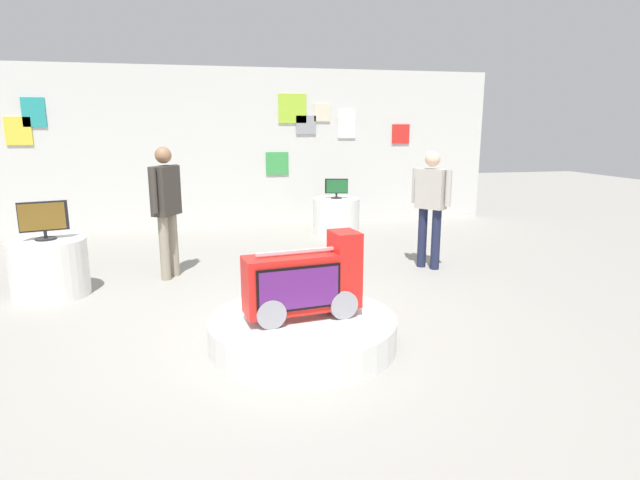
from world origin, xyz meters
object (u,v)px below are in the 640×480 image
object	(u,v)px
novelty_firetruck_tv	(305,285)
tv_on_center_rear	(43,219)
tv_on_left_rear	(337,188)
shopper_browsing_rear	(431,201)
shopper_browsing_near_truck	(166,203)
display_pedestal_left_rear	(336,217)
display_pedestal_center_rear	(49,268)
main_display_pedestal	(303,332)

from	to	relation	value
novelty_firetruck_tv	tv_on_center_rear	xyz separation A→B (m)	(-2.55, 1.97, 0.32)
tv_on_left_rear	tv_on_center_rear	xyz separation A→B (m)	(-3.99, -2.58, 0.05)
tv_on_left_rear	shopper_browsing_rear	distance (m)	2.50
novelty_firetruck_tv	shopper_browsing_near_truck	xyz separation A→B (m)	(-1.28, 2.43, 0.40)
display_pedestal_left_rear	display_pedestal_center_rear	size ratio (longest dim) A/B	1.00
tv_on_left_rear	display_pedestal_center_rear	distance (m)	4.78
novelty_firetruck_tv	display_pedestal_left_rear	distance (m)	4.79
tv_on_left_rear	tv_on_center_rear	bearing A→B (deg)	-147.04
display_pedestal_left_rear	tv_on_center_rear	xyz separation A→B (m)	(-3.99, -2.59, 0.56)
display_pedestal_left_rear	shopper_browsing_near_truck	world-z (taller)	shopper_browsing_near_truck
display_pedestal_left_rear	shopper_browsing_rear	xyz separation A→B (m)	(0.68, -2.41, 0.59)
main_display_pedestal	novelty_firetruck_tv	size ratio (longest dim) A/B	1.58
tv_on_left_rear	shopper_browsing_near_truck	bearing A→B (deg)	-141.85
novelty_firetruck_tv	tv_on_center_rear	world-z (taller)	tv_on_center_rear
tv_on_left_rear	shopper_browsing_rear	world-z (taller)	shopper_browsing_rear
display_pedestal_left_rear	main_display_pedestal	bearing A→B (deg)	-107.70
shopper_browsing_rear	display_pedestal_left_rear	bearing A→B (deg)	105.69
main_display_pedestal	display_pedestal_center_rear	xyz separation A→B (m)	(-2.53, 1.97, 0.19)
main_display_pedestal	tv_on_left_rear	distance (m)	4.83
display_pedestal_center_rear	shopper_browsing_rear	world-z (taller)	shopper_browsing_rear
main_display_pedestal	novelty_firetruck_tv	distance (m)	0.43
main_display_pedestal	display_pedestal_left_rear	bearing A→B (deg)	72.30
display_pedestal_left_rear	display_pedestal_center_rear	distance (m)	4.75
display_pedestal_left_rear	tv_on_left_rear	world-z (taller)	tv_on_left_rear
novelty_firetruck_tv	display_pedestal_center_rear	distance (m)	3.23
tv_on_left_rear	tv_on_center_rear	distance (m)	4.75
tv_on_center_rear	shopper_browsing_near_truck	xyz separation A→B (m)	(1.27, 0.45, 0.08)
novelty_firetruck_tv	tv_on_center_rear	size ratio (longest dim) A/B	2.10
display_pedestal_left_rear	tv_on_left_rear	xyz separation A→B (m)	(0.00, -0.00, 0.51)
novelty_firetruck_tv	shopper_browsing_rear	world-z (taller)	shopper_browsing_rear
shopper_browsing_rear	tv_on_center_rear	bearing A→B (deg)	-177.78
shopper_browsing_rear	tv_on_left_rear	bearing A→B (deg)	105.69
main_display_pedestal	shopper_browsing_near_truck	world-z (taller)	shopper_browsing_near_truck
novelty_firetruck_tv	shopper_browsing_rear	xyz separation A→B (m)	(2.11, 2.15, 0.35)
display_pedestal_left_rear	shopper_browsing_near_truck	xyz separation A→B (m)	(-2.71, -2.13, 0.63)
display_pedestal_left_rear	shopper_browsing_rear	size ratio (longest dim) A/B	0.52
main_display_pedestal	novelty_firetruck_tv	bearing A→B (deg)	-11.57
main_display_pedestal	tv_on_center_rear	xyz separation A→B (m)	(-2.53, 1.97, 0.75)
tv_on_left_rear	tv_on_center_rear	world-z (taller)	tv_on_center_rear
novelty_firetruck_tv	shopper_browsing_near_truck	size ratio (longest dim) A/B	0.63
novelty_firetruck_tv	shopper_browsing_rear	distance (m)	3.04
tv_on_left_rear	novelty_firetruck_tv	bearing A→B (deg)	-107.50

